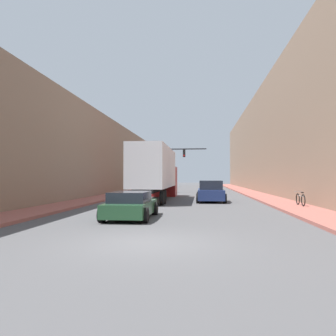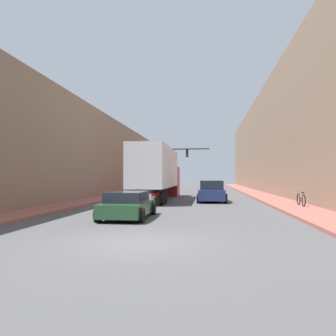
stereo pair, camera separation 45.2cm
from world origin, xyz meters
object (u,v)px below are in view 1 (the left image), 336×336
Objects in this scene: semi_truck at (156,171)px; traffic_signal_gantry at (158,160)px; suv_car at (211,192)px; parked_bicycle at (300,199)px; sedan_car at (131,205)px.

traffic_signal_gantry reaches higher than semi_truck.
suv_car reaches higher than parked_bicycle.
semi_truck is at bearing 148.11° from parked_bicycle.
traffic_signal_gantry reaches higher than suv_car.
sedan_car is 0.94× the size of suv_car.
suv_car is at bearing 139.81° from parked_bicycle.
sedan_car reaches higher than parked_bicycle.
semi_truck is 3.08× the size of sedan_car.
suv_car is 0.56× the size of traffic_signal_gantry.
sedan_car is 11.27m from suv_car.
parked_bicycle is (9.32, 6.02, -0.07)m from sedan_car.
suv_car is 2.45× the size of parked_bicycle.
semi_truck reaches higher than sedan_car.
suv_car is at bearing 69.44° from sedan_car.
semi_truck is 2.90× the size of suv_car.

